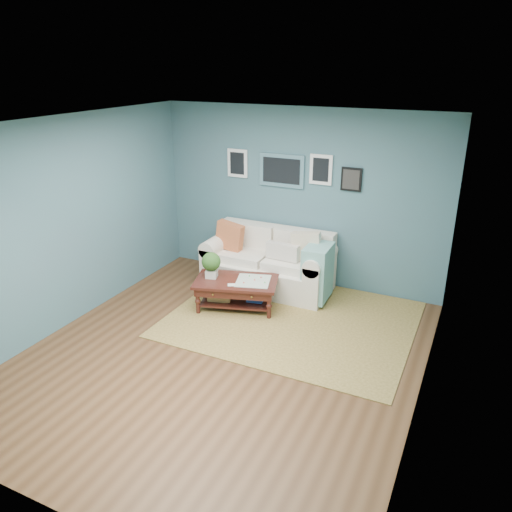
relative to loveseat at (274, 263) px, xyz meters
The scene contains 4 objects.
room_shell 2.19m from the loveseat, 84.30° to the right, with size 5.00×5.02×2.70m.
area_rug 1.11m from the loveseat, 52.80° to the right, with size 3.20×2.56×0.01m, color brown.
loveseat is the anchor object (origin of this frame).
coffee_table 0.90m from the loveseat, 108.01° to the right, with size 1.30×0.98×0.81m.
Camera 1 is at (2.56, -4.46, 3.32)m, focal length 35.00 mm.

